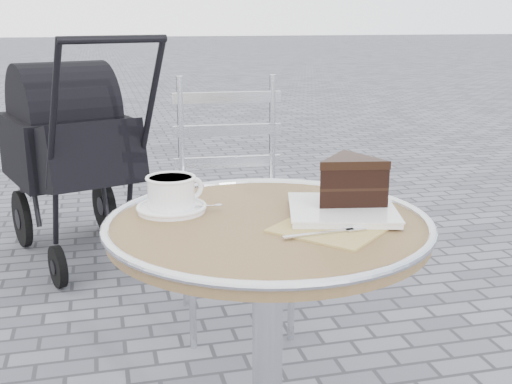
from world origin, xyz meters
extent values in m
cylinder|color=silver|center=(0.00, 0.00, 0.36)|extent=(0.07, 0.07, 0.67)
cylinder|color=#A37E58|center=(0.00, 0.00, 0.71)|extent=(0.70, 0.70, 0.03)
torus|color=silver|center=(0.00, 0.00, 0.73)|extent=(0.72, 0.72, 0.02)
cylinder|color=white|center=(-0.20, 0.13, 0.74)|extent=(0.16, 0.16, 0.01)
cylinder|color=white|center=(-0.20, 0.13, 0.78)|extent=(0.14, 0.14, 0.07)
torus|color=white|center=(-0.14, 0.15, 0.78)|extent=(0.05, 0.03, 0.05)
cylinder|color=beige|center=(-0.20, 0.13, 0.81)|extent=(0.10, 0.10, 0.01)
cube|color=tan|center=(0.12, -0.08, 0.73)|extent=(0.30, 0.30, 0.00)
cube|color=white|center=(0.17, 0.01, 0.74)|extent=(0.28, 0.28, 0.01)
cylinder|color=silver|center=(-0.06, 0.80, 0.24)|extent=(0.03, 0.03, 0.48)
cylinder|color=silver|center=(0.30, 0.78, 0.24)|extent=(0.03, 0.03, 0.48)
cylinder|color=silver|center=(-0.04, 1.17, 0.24)|extent=(0.03, 0.03, 0.48)
cylinder|color=silver|center=(0.32, 1.14, 0.24)|extent=(0.03, 0.03, 0.48)
cube|color=silver|center=(0.13, 0.97, 0.49)|extent=(0.45, 0.45, 0.02)
cube|color=black|center=(-0.46, 1.86, 0.51)|extent=(0.65, 0.81, 0.43)
cylinder|color=black|center=(-0.27, 1.32, 1.08)|extent=(0.43, 0.17, 0.03)
cylinder|color=black|center=(-0.56, 1.49, 0.10)|extent=(0.10, 0.19, 0.19)
cylinder|color=black|center=(-0.14, 1.64, 0.10)|extent=(0.10, 0.19, 0.19)
cylinder|color=black|center=(-0.77, 2.09, 0.15)|extent=(0.13, 0.29, 0.30)
cylinder|color=black|center=(-0.35, 2.24, 0.15)|extent=(0.13, 0.29, 0.30)
camera|label=1|loc=(-0.34, -1.29, 1.16)|focal=45.00mm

